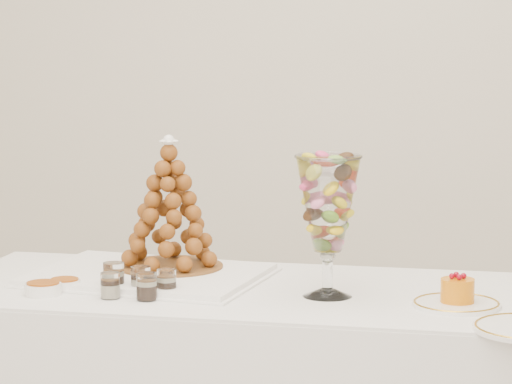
# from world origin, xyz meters

# --- Properties ---
(lace_tray) EXTENTS (0.67, 0.54, 0.02)m
(lace_tray) POSITION_xyz_m (-0.35, 0.37, 0.69)
(lace_tray) COLOR white
(lace_tray) RESTS_ON buffet_table
(macaron_vase) EXTENTS (0.17, 0.17, 0.37)m
(macaron_vase) POSITION_xyz_m (0.18, 0.26, 0.93)
(macaron_vase) COLOR white
(macaron_vase) RESTS_ON buffet_table
(cake_plate) EXTENTS (0.22, 0.22, 0.01)m
(cake_plate) POSITION_xyz_m (0.51, 0.22, 0.69)
(cake_plate) COLOR white
(cake_plate) RESTS_ON buffet_table
(verrine_a) EXTENTS (0.07, 0.07, 0.08)m
(verrine_a) POSITION_xyz_m (-0.40, 0.21, 0.72)
(verrine_a) COLOR white
(verrine_a) RESTS_ON buffet_table
(verrine_b) EXTENTS (0.06, 0.06, 0.07)m
(verrine_b) POSITION_xyz_m (-0.32, 0.20, 0.72)
(verrine_b) COLOR white
(verrine_b) RESTS_ON buffet_table
(verrine_c) EXTENTS (0.06, 0.06, 0.07)m
(verrine_c) POSITION_xyz_m (-0.24, 0.18, 0.72)
(verrine_c) COLOR white
(verrine_c) RESTS_ON buffet_table
(verrine_d) EXTENTS (0.06, 0.06, 0.07)m
(verrine_d) POSITION_xyz_m (-0.38, 0.12, 0.72)
(verrine_d) COLOR white
(verrine_d) RESTS_ON buffet_table
(verrine_e) EXTENTS (0.06, 0.06, 0.07)m
(verrine_e) POSITION_xyz_m (-0.28, 0.12, 0.72)
(verrine_e) COLOR white
(verrine_e) RESTS_ON buffet_table
(ramekin_back) EXTENTS (0.09, 0.09, 0.03)m
(ramekin_back) POSITION_xyz_m (-0.53, 0.20, 0.70)
(ramekin_back) COLOR white
(ramekin_back) RESTS_ON buffet_table
(ramekin_front) EXTENTS (0.10, 0.10, 0.03)m
(ramekin_front) POSITION_xyz_m (-0.57, 0.12, 0.70)
(ramekin_front) COLOR white
(ramekin_front) RESTS_ON buffet_table
(croquembouche) EXTENTS (0.32, 0.32, 0.38)m
(croquembouche) POSITION_xyz_m (-0.31, 0.45, 0.89)
(croquembouche) COLOR brown
(croquembouche) RESTS_ON lace_tray
(mousse_cake) EXTENTS (0.09, 0.09, 0.08)m
(mousse_cake) POSITION_xyz_m (0.52, 0.22, 0.73)
(mousse_cake) COLOR orange
(mousse_cake) RESTS_ON cake_plate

